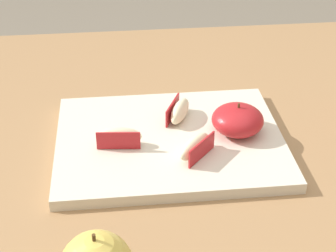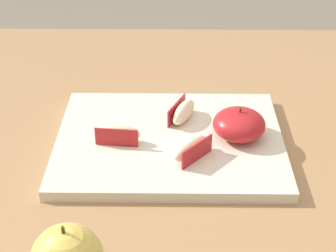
{
  "view_description": "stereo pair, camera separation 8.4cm",
  "coord_description": "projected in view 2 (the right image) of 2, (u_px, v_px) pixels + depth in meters",
  "views": [
    {
      "loc": [
        -0.08,
        -0.69,
        1.26
      ],
      "look_at": [
        -0.0,
        0.01,
        0.81
      ],
      "focal_mm": 57.61,
      "sensor_mm": 36.0,
      "label": 1
    },
    {
      "loc": [
        0.01,
        -0.7,
        1.26
      ],
      "look_at": [
        -0.0,
        0.01,
        0.81
      ],
      "focal_mm": 57.61,
      "sensor_mm": 36.0,
      "label": 2
    }
  ],
  "objects": [
    {
      "name": "dining_table",
      "position": [
        169.0,
        195.0,
        0.9
      ],
      "size": [
        1.49,
        0.99,
        0.77
      ],
      "color": "#9E754C",
      "rests_on": "ground_plane"
    },
    {
      "name": "apple_wedge_right",
      "position": [
        118.0,
        133.0,
        0.83
      ],
      "size": [
        0.07,
        0.03,
        0.03
      ],
      "color": "beige",
      "rests_on": "cutting_board"
    },
    {
      "name": "apple_wedge_front",
      "position": [
        183.0,
        112.0,
        0.89
      ],
      "size": [
        0.05,
        0.07,
        0.03
      ],
      "color": "beige",
      "rests_on": "cutting_board"
    },
    {
      "name": "apple_half_skin_up",
      "position": [
        239.0,
        124.0,
        0.84
      ],
      "size": [
        0.08,
        0.08,
        0.05
      ],
      "color": "#B21E23",
      "rests_on": "cutting_board"
    },
    {
      "name": "apple_wedge_back",
      "position": [
        191.0,
        149.0,
        0.8
      ],
      "size": [
        0.06,
        0.07,
        0.03
      ],
      "color": "beige",
      "rests_on": "cutting_board"
    },
    {
      "name": "cutting_board",
      "position": [
        168.0,
        141.0,
        0.86
      ],
      "size": [
        0.36,
        0.28,
        0.02
      ],
      "color": "beige",
      "rests_on": "dining_table"
    }
  ]
}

